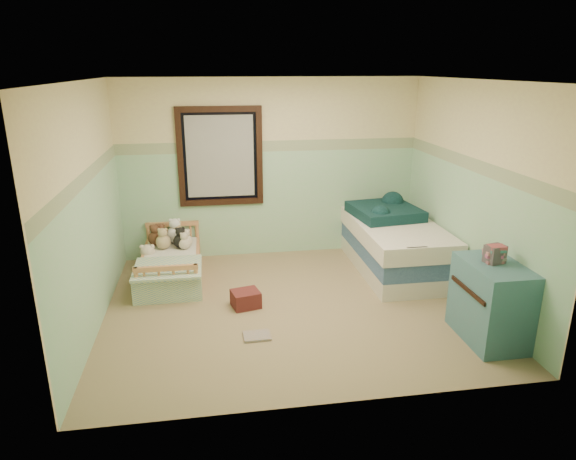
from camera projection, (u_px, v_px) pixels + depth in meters
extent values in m
cube|color=#897652|center=(291.00, 307.00, 5.84)|extent=(4.20, 3.60, 0.02)
cube|color=white|center=(292.00, 79.00, 5.06)|extent=(4.20, 3.60, 0.02)
cube|color=beige|center=(271.00, 169.00, 7.14)|extent=(4.20, 0.04, 2.50)
cube|color=beige|center=(331.00, 262.00, 3.76)|extent=(4.20, 0.04, 2.50)
cube|color=beige|center=(88.00, 209.00, 5.14)|extent=(0.04, 3.60, 2.50)
cube|color=beige|center=(473.00, 194.00, 5.77)|extent=(0.04, 3.60, 2.50)
cube|color=#91CE99|center=(271.00, 204.00, 7.28)|extent=(4.20, 0.01, 1.50)
cube|color=#47694C|center=(271.00, 146.00, 7.03)|extent=(4.20, 0.01, 0.15)
cube|color=black|center=(220.00, 157.00, 6.94)|extent=(1.16, 0.06, 1.36)
cube|color=#B8B8B6|center=(220.00, 157.00, 6.95)|extent=(0.92, 0.01, 1.12)
cube|color=#B37853|center=(171.00, 271.00, 6.59)|extent=(0.74, 1.47, 0.19)
cube|color=silver|center=(171.00, 260.00, 6.54)|extent=(0.67, 1.41, 0.12)
cube|color=#6DA0B6|center=(168.00, 268.00, 6.08)|extent=(0.80, 0.74, 0.03)
sphere|color=brown|center=(161.00, 237.00, 6.94)|extent=(0.20, 0.20, 0.20)
sphere|color=white|center=(175.00, 235.00, 6.96)|extent=(0.24, 0.24, 0.24)
sphere|color=tan|center=(163.00, 242.00, 6.74)|extent=(0.20, 0.20, 0.20)
sphere|color=black|center=(181.00, 241.00, 6.77)|extent=(0.20, 0.20, 0.20)
sphere|color=beige|center=(149.00, 265.00, 6.67)|extent=(0.29, 0.29, 0.29)
sphere|color=tan|center=(139.00, 281.00, 6.24)|extent=(0.21, 0.21, 0.21)
cube|color=silver|center=(393.00, 261.00, 6.88)|extent=(0.98, 1.96, 0.22)
cube|color=navy|center=(394.00, 246.00, 6.82)|extent=(0.98, 1.96, 0.22)
cube|color=white|center=(395.00, 230.00, 6.75)|extent=(1.02, 2.00, 0.22)
cube|color=black|center=(385.00, 211.00, 6.97)|extent=(0.94, 0.98, 0.14)
cube|color=#3A747B|center=(491.00, 302.00, 5.03)|extent=(0.51, 0.81, 0.81)
cube|color=brown|center=(495.00, 254.00, 4.91)|extent=(0.21, 0.18, 0.18)
cube|color=maroon|center=(246.00, 299.00, 5.80)|extent=(0.36, 0.33, 0.19)
cube|color=orange|center=(257.00, 336.00, 5.17)|extent=(0.28, 0.22, 0.03)
sphere|color=beige|center=(186.00, 241.00, 6.81)|extent=(0.17, 0.17, 0.17)
sphere|color=beige|center=(184.00, 244.00, 6.73)|extent=(0.16, 0.16, 0.16)
sphere|color=brown|center=(156.00, 238.00, 6.87)|extent=(0.20, 0.20, 0.20)
sphere|color=tan|center=(177.00, 236.00, 6.96)|extent=(0.21, 0.21, 0.21)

